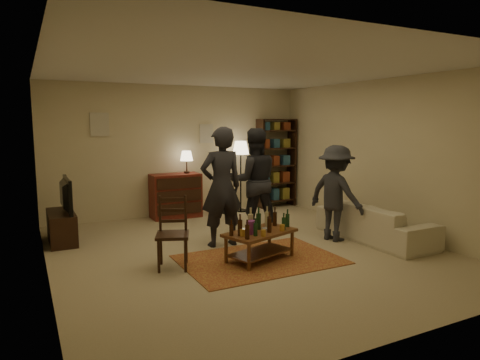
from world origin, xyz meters
TOP-DOWN VIEW (x-y plane):
  - floor at (0.00, 0.00)m, footprint 6.00×6.00m
  - room_shell at (-0.65, 2.98)m, footprint 6.00×6.00m
  - rug at (-0.02, -0.46)m, footprint 2.20×1.50m
  - coffee_table at (-0.03, -0.46)m, footprint 1.15×0.84m
  - dining_chair at (-1.21, -0.17)m, footprint 0.55×0.55m
  - tv_stand at (-2.44, 1.80)m, footprint 0.40×1.00m
  - dresser at (-0.19, 2.71)m, footprint 1.00×0.50m
  - bookshelf at (2.25, 2.78)m, footprint 0.90×0.34m
  - floor_lamp at (1.26, 2.65)m, footprint 0.36×0.36m
  - sofa at (2.20, -0.40)m, footprint 0.81×2.08m
  - person_left at (-0.20, 0.45)m, footprint 0.70×0.48m
  - person_right at (0.65, 0.95)m, footprint 1.05×0.92m
  - person_by_sofa at (1.60, -0.11)m, footprint 0.80×1.12m

SIDE VIEW (x-z plane):
  - floor at x=0.00m, z-range 0.00..0.00m
  - rug at x=-0.02m, z-range 0.00..0.01m
  - sofa at x=2.20m, z-range 0.00..0.61m
  - tv_stand at x=-2.44m, z-range -0.14..0.91m
  - coffee_table at x=-0.03m, z-range 0.01..0.77m
  - dresser at x=-0.19m, z-range -0.20..1.16m
  - dining_chair at x=-1.21m, z-range 0.02..1.01m
  - person_by_sofa at x=1.60m, z-range 0.00..1.57m
  - person_right at x=0.65m, z-range 0.00..1.84m
  - person_left at x=-0.20m, z-range 0.00..1.88m
  - bookshelf at x=2.25m, z-range 0.03..2.04m
  - floor_lamp at x=1.26m, z-range 0.53..2.06m
  - room_shell at x=-0.65m, z-range -1.19..4.81m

